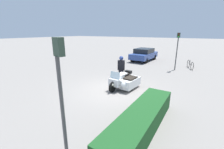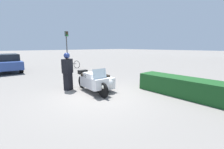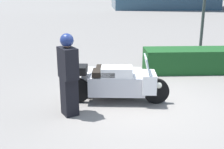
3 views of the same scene
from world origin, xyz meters
TOP-DOWN VIEW (x-y plane):
  - ground_plane at (0.00, 0.00)m, footprint 160.00×160.00m
  - police_motorcycle at (-0.57, 0.48)m, footprint 2.46×1.33m
  - officer_rider at (-1.67, -0.41)m, footprint 0.48×0.56m
  - hedge_bush_curbside at (2.66, 2.76)m, footprint 4.42×0.99m
  - traffic_light_far at (-7.00, 2.15)m, footprint 0.23×0.27m
  - parked_car_background at (-9.78, -1.81)m, footprint 4.26×2.08m
  - bicycle_parked at (-8.36, 3.24)m, footprint 1.65×0.71m

SIDE VIEW (x-z plane):
  - ground_plane at x=0.00m, z-range 0.00..0.00m
  - bicycle_parked at x=-8.36m, z-range -0.04..0.73m
  - hedge_bush_curbside at x=2.66m, z-range 0.00..0.75m
  - police_motorcycle at x=-0.57m, z-range -0.11..1.03m
  - parked_car_background at x=-9.78m, z-range 0.04..1.46m
  - officer_rider at x=-1.67m, z-range 0.05..1.80m
  - traffic_light_far at x=-7.00m, z-range 0.52..3.74m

